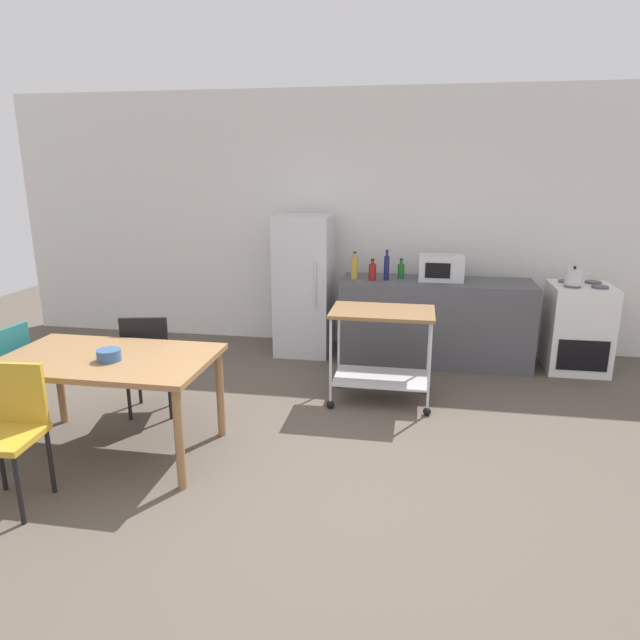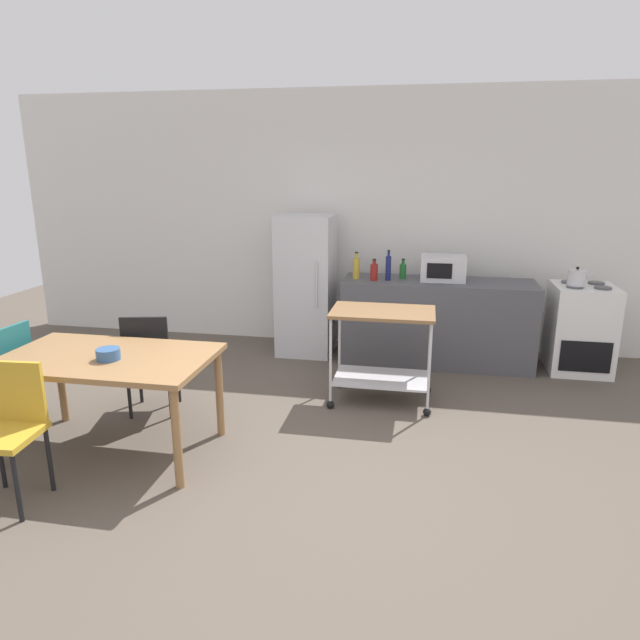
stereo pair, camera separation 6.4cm
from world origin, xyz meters
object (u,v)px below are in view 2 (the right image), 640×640
(chair_mustard, at_px, (8,424))
(stove_oven, at_px, (580,329))
(kitchen_cart, at_px, (382,341))
(dining_table, at_px, (108,366))
(chair_teal, at_px, (3,371))
(bottle_wine, at_px, (403,271))
(bottle_sesame_oil, at_px, (356,268))
(fruit_bowl, at_px, (108,354))
(bottle_hot_sauce, at_px, (388,268))
(chair_black, at_px, (150,356))
(kettle, at_px, (577,277))
(microwave, at_px, (443,268))
(bottle_sparkling_water, at_px, (374,272))
(refrigerator, at_px, (306,285))

(chair_mustard, bearing_deg, stove_oven, 33.10)
(chair_mustard, xyz_separation_m, kitchen_cart, (2.16, 1.99, 0.05))
(dining_table, distance_m, chair_teal, 1.00)
(bottle_wine, bearing_deg, kitchen_cart, -95.09)
(bottle_sesame_oil, bearing_deg, kitchen_cart, -71.30)
(chair_teal, xyz_separation_m, fruit_bowl, (1.04, -0.19, 0.27))
(chair_mustard, height_order, stove_oven, stove_oven)
(bottle_hot_sauce, bearing_deg, chair_mustard, -124.34)
(chair_black, distance_m, kettle, 4.13)
(chair_teal, xyz_separation_m, bottle_wine, (2.97, 2.41, 0.47))
(fruit_bowl, bearing_deg, chair_teal, 169.53)
(dining_table, relative_size, chair_teal, 1.69)
(kitchen_cart, distance_m, fruit_bowl, 2.29)
(chair_teal, xyz_separation_m, kettle, (4.68, 2.26, 0.48))
(chair_black, xyz_separation_m, microwave, (2.43, 1.83, 0.51))
(stove_oven, height_order, kitchen_cart, stove_oven)
(chair_mustard, bearing_deg, microwave, 45.31)
(kitchen_cart, xyz_separation_m, kettle, (1.82, 1.09, 0.43))
(dining_table, relative_size, bottle_sparkling_water, 6.62)
(microwave, xyz_separation_m, kettle, (1.30, -0.12, -0.03))
(bottle_hot_sauce, height_order, fruit_bowl, bottle_hot_sauce)
(chair_mustard, distance_m, kitchen_cart, 2.94)
(refrigerator, bearing_deg, dining_table, -109.82)
(bottle_wine, bearing_deg, refrigerator, 178.16)
(bottle_sparkling_water, bearing_deg, dining_table, -125.60)
(kitchen_cart, bearing_deg, chair_teal, -157.59)
(dining_table, xyz_separation_m, stove_oven, (3.82, 2.48, -0.22))
(chair_mustard, height_order, bottle_sparkling_water, bottle_sparkling_water)
(stove_oven, bearing_deg, dining_table, -147.06)
(stove_oven, distance_m, bottle_sparkling_water, 2.20)
(chair_mustard, relative_size, bottle_sparkling_water, 3.93)
(chair_teal, relative_size, bottle_sesame_oil, 3.08)
(bottle_wine, bearing_deg, microwave, -3.46)
(refrigerator, xyz_separation_m, fruit_bowl, (-0.86, -2.64, 0.02))
(kitchen_cart, distance_m, kettle, 2.16)
(dining_table, relative_size, kettle, 6.26)
(chair_mustard, xyz_separation_m, microwave, (2.69, 3.20, 0.51))
(dining_table, xyz_separation_m, chair_teal, (-0.98, 0.11, -0.15))
(microwave, xyz_separation_m, fruit_bowl, (-2.34, -2.58, -0.24))
(bottle_wine, height_order, kettle, bottle_wine)
(dining_table, relative_size, chair_mustard, 1.69)
(chair_mustard, xyz_separation_m, stove_oven, (4.10, 3.18, -0.07))
(chair_mustard, xyz_separation_m, bottle_wine, (2.27, 3.23, 0.47))
(stove_oven, xyz_separation_m, kitchen_cart, (-1.94, -1.18, 0.12))
(stove_oven, xyz_separation_m, microwave, (-1.41, 0.02, 0.58))
(chair_mustard, bearing_deg, bottle_wine, 50.20)
(fruit_bowl, bearing_deg, stove_oven, 34.21)
(dining_table, height_order, chair_teal, chair_teal)
(bottle_sparkling_water, xyz_separation_m, microwave, (0.71, 0.13, 0.04))
(bottle_sparkling_water, distance_m, bottle_hot_sauce, 0.16)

